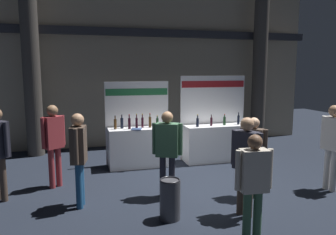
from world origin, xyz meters
TOP-DOWN VIEW (x-y plane):
  - ground_plane at (0.00, 0.00)m, footprint 24.00×24.00m
  - hall_colonnade at (0.00, 4.52)m, footprint 11.17×1.07m
  - exhibitor_booth_0 at (-0.91, 1.99)m, footprint 1.70×0.71m
  - exhibitor_booth_1 at (1.25, 1.96)m, footprint 1.92×0.66m
  - trash_bin at (-0.97, -1.19)m, footprint 0.35×0.35m
  - visitor_0 at (-2.94, 0.92)m, footprint 0.46×0.40m
  - visitor_2 at (-2.43, -0.27)m, footprint 0.31×0.54m
  - visitor_3 at (-0.01, -2.21)m, footprint 0.56×0.27m
  - visitor_5 at (0.86, -0.67)m, footprint 0.41×0.42m
  - visitor_6 at (-0.75, -0.22)m, footprint 0.56×0.41m
  - visitor_7 at (0.30, -1.41)m, footprint 0.39×0.52m
  - visitor_8 at (2.61, -0.79)m, footprint 0.31×0.54m

SIDE VIEW (x-z plane):
  - ground_plane at x=0.00m, z-range 0.00..0.00m
  - trash_bin at x=-0.97m, z-range 0.00..0.70m
  - exhibitor_booth_0 at x=-0.91m, z-range -0.51..1.70m
  - exhibitor_booth_1 at x=1.25m, z-range -0.57..1.78m
  - visitor_5 at x=0.86m, z-range 0.14..1.73m
  - visitor_3 at x=-0.01m, z-range 0.15..1.75m
  - visitor_7 at x=0.30m, z-range 0.17..1.89m
  - visitor_6 at x=-0.75m, z-range 0.18..1.89m
  - visitor_2 at x=-2.43m, z-range 0.17..1.91m
  - visitor_0 at x=-2.94m, z-range 0.17..1.95m
  - visitor_8 at x=2.61m, z-range 0.18..1.97m
  - hall_colonnade at x=0.00m, z-range -0.05..6.68m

